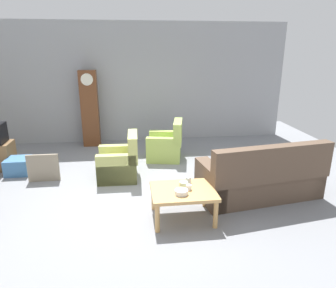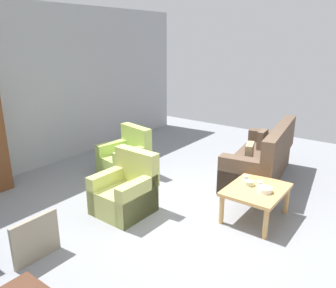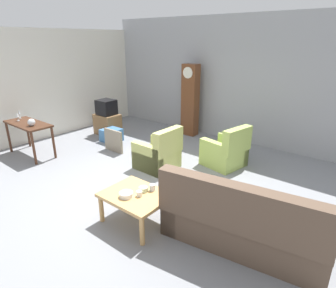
# 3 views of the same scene
# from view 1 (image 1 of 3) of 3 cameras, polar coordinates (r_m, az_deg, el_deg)

# --- Properties ---
(ground_plane) EXTENTS (10.40, 10.40, 0.00)m
(ground_plane) POSITION_cam_1_polar(r_m,az_deg,el_deg) (5.50, -4.82, -9.68)
(ground_plane) COLOR gray
(garage_door_wall) EXTENTS (8.40, 0.16, 3.20)m
(garage_door_wall) POSITION_cam_1_polar(r_m,az_deg,el_deg) (8.54, -6.24, 11.32)
(garage_door_wall) COLOR #9EA0A5
(garage_door_wall) RESTS_ON ground_plane
(couch_floral) EXTENTS (2.21, 1.18, 1.04)m
(couch_floral) POSITION_cam_1_polar(r_m,az_deg,el_deg) (5.52, 17.09, -6.27)
(couch_floral) COLOR brown
(couch_floral) RESTS_ON ground_plane
(armchair_olive_near) EXTENTS (0.80, 0.78, 0.92)m
(armchair_olive_near) POSITION_cam_1_polar(r_m,az_deg,el_deg) (6.15, -9.00, -3.67)
(armchair_olive_near) COLOR #B7BC66
(armchair_olive_near) RESTS_ON ground_plane
(armchair_olive_far) EXTENTS (0.92, 0.90, 0.92)m
(armchair_olive_far) POSITION_cam_1_polar(r_m,az_deg,el_deg) (7.14, -0.33, -0.43)
(armchair_olive_far) COLOR #A8C35C
(armchair_olive_far) RESTS_ON ground_plane
(coffee_table_wood) EXTENTS (0.96, 0.76, 0.48)m
(coffee_table_wood) POSITION_cam_1_polar(r_m,az_deg,el_deg) (4.65, 2.85, -9.33)
(coffee_table_wood) COLOR tan
(coffee_table_wood) RESTS_ON ground_plane
(grandfather_clock) EXTENTS (0.44, 0.30, 1.99)m
(grandfather_clock) POSITION_cam_1_polar(r_m,az_deg,el_deg) (8.26, -14.45, 6.44)
(grandfather_clock) COLOR brown
(grandfather_clock) RESTS_ON ground_plane
(framed_picture_leaning) EXTENTS (0.60, 0.05, 0.55)m
(framed_picture_leaning) POSITION_cam_1_polar(r_m,az_deg,el_deg) (6.43, -22.38, -4.17)
(framed_picture_leaning) COLOR gray
(framed_picture_leaning) RESTS_ON ground_plane
(storage_box_blue) EXTENTS (0.46, 0.47, 0.33)m
(storage_box_blue) POSITION_cam_1_polar(r_m,az_deg,el_deg) (7.07, -26.27, -3.71)
(storage_box_blue) COLOR teal
(storage_box_blue) RESTS_ON ground_plane
(cup_white_porcelain) EXTENTS (0.09, 0.09, 0.08)m
(cup_white_porcelain) POSITION_cam_1_polar(r_m,az_deg,el_deg) (4.61, 3.92, -8.10)
(cup_white_porcelain) COLOR white
(cup_white_porcelain) RESTS_ON coffee_table_wood
(cup_blue_rimmed) EXTENTS (0.09, 0.09, 0.10)m
(cup_blue_rimmed) POSITION_cam_1_polar(r_m,az_deg,el_deg) (4.82, 3.84, -6.75)
(cup_blue_rimmed) COLOR silver
(cup_blue_rimmed) RESTS_ON coffee_table_wood
(bowl_white_stacked) EXTENTS (0.20, 0.20, 0.07)m
(bowl_white_stacked) POSITION_cam_1_polar(r_m,az_deg,el_deg) (4.47, 2.54, -9.00)
(bowl_white_stacked) COLOR white
(bowl_white_stacked) RESTS_ON coffee_table_wood
(bowl_shallow_green) EXTENTS (0.14, 0.14, 0.07)m
(bowl_shallow_green) POSITION_cam_1_polar(r_m,az_deg,el_deg) (4.72, 2.96, -7.49)
(bowl_shallow_green) COLOR #B2C69E
(bowl_shallow_green) RESTS_ON coffee_table_wood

